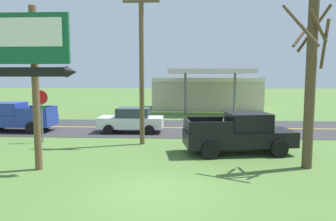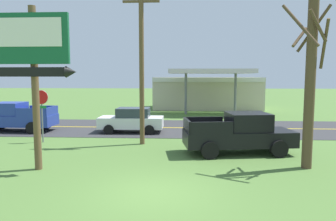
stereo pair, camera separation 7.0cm
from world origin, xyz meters
name	(u,v)px [view 1 (the left image)]	position (x,y,z in m)	size (l,w,h in m)	color
ground_plane	(155,193)	(0.00, 0.00, 0.00)	(180.00, 180.00, 0.00)	#4C7033
road_asphalt	(172,128)	(0.00, 13.00, 0.01)	(140.00, 8.00, 0.02)	#333335
road_centre_line	(172,128)	(0.00, 13.00, 0.02)	(126.00, 0.20, 0.01)	gold
motel_sign	(34,58)	(-4.81, 2.23, 4.42)	(3.19, 0.54, 6.39)	brown
stop_sign	(41,107)	(-7.06, 7.54, 2.03)	(0.80, 0.08, 2.95)	slate
utility_pole	(142,56)	(-1.39, 7.40, 4.80)	(2.17, 0.26, 8.94)	brown
bare_tree	(311,78)	(5.91, 3.15, 3.65)	(2.02, 2.02, 6.87)	brown
gas_station	(206,92)	(3.38, 27.20, 1.94)	(12.00, 11.50, 4.40)	beige
pickup_black_parked_on_lawn	(240,133)	(3.61, 5.57, 0.96)	(5.43, 2.80, 1.96)	black
pickup_blue_on_road	(14,117)	(-10.55, 11.00, 0.96)	(5.20, 2.24, 1.96)	#233893
car_white_near_lane	(132,120)	(-2.58, 11.00, 0.83)	(4.20, 2.00, 1.64)	silver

